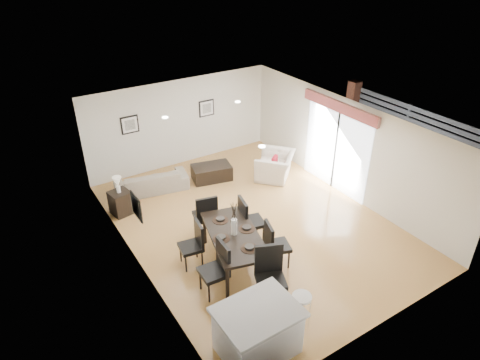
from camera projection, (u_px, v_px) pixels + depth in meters
ground at (253, 223)px, 10.89m from camera, size 8.00×8.00×0.00m
wall_back at (181, 123)px, 13.14m from camera, size 6.00×0.04×2.70m
wall_front at (385, 273)px, 7.29m from camera, size 6.00×0.04×2.70m
wall_left at (133, 215)px, 8.81m from camera, size 0.04×8.00×2.70m
wall_right at (345, 147)px, 11.61m from camera, size 0.04×8.00×2.70m
ceiling at (255, 124)px, 9.54m from camera, size 6.00×8.00×0.02m
sofa at (151, 181)px, 12.13m from camera, size 2.14×1.16×0.59m
armchair at (275, 166)px, 12.76m from camera, size 1.56×1.55×0.77m
courtyard_plant_a at (411, 162)px, 13.10m from camera, size 0.71×0.66×0.63m
courtyard_plant_b at (378, 148)px, 13.90m from camera, size 0.41×0.41×0.67m
dining_table at (234, 237)px, 9.14m from camera, size 1.48×2.20×0.84m
dining_chair_wnear at (218, 266)px, 8.49m from camera, size 0.55×0.55×1.17m
dining_chair_wfar at (194, 242)px, 9.25m from camera, size 0.54×0.54×1.06m
dining_chair_enear at (274, 242)px, 9.20m from camera, size 0.62×0.62×1.10m
dining_chair_efar at (248, 218)px, 9.90m from camera, size 0.63×0.63×1.18m
dining_chair_head at (270, 272)px, 8.29m from camera, size 0.73×0.73×1.24m
dining_chair_foot at (206, 214)px, 10.09m from camera, size 0.62×0.62×1.15m
vase at (234, 221)px, 8.94m from camera, size 1.00×1.54×0.78m
coffee_table at (212, 172)px, 12.72m from camera, size 1.25×0.91×0.45m
side_table at (121, 203)px, 11.10m from camera, size 0.56×0.56×0.65m
table_lamp at (117, 183)px, 10.80m from camera, size 0.23×0.23×0.44m
cushion at (275, 161)px, 12.52m from camera, size 0.32×0.27×0.32m
kitchen_island at (258, 331)px, 7.31m from camera, size 1.39×1.07×0.96m
bar_stool at (302, 300)px, 7.66m from camera, size 0.36×0.36×0.78m
framed_print_back_left at (130, 125)px, 12.22m from camera, size 0.52×0.04×0.52m
framed_print_back_right at (207, 108)px, 13.39m from camera, size 0.52×0.04×0.52m
framed_print_left_wall at (136, 207)px, 8.53m from camera, size 0.04×0.52×0.52m
sliding_door at (337, 133)px, 11.65m from camera, size 0.12×2.70×2.57m
courtyard at (395, 127)px, 13.93m from camera, size 6.00×6.00×2.00m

